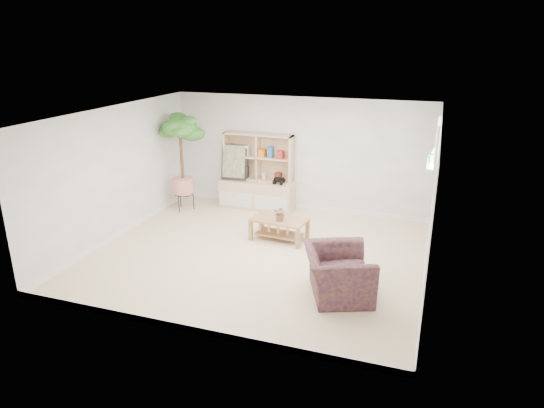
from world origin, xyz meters
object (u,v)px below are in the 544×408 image
(coffee_table, at_px, (279,229))
(floor_tree, at_px, (182,163))
(storage_unit, at_px, (257,172))
(armchair, at_px, (338,270))

(coffee_table, xyz_separation_m, floor_tree, (-2.44, 0.89, 0.83))
(storage_unit, relative_size, armchair, 1.54)
(storage_unit, relative_size, coffee_table, 1.62)
(storage_unit, xyz_separation_m, coffee_table, (1.00, -1.53, -0.60))
(coffee_table, bearing_deg, armchair, -43.32)
(armchair, bearing_deg, coffee_table, 19.10)
(coffee_table, bearing_deg, storage_unit, 129.25)
(coffee_table, xyz_separation_m, armchair, (1.42, -1.66, 0.19))
(floor_tree, xyz_separation_m, armchair, (3.87, -2.55, -0.65))
(coffee_table, height_order, floor_tree, floor_tree)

